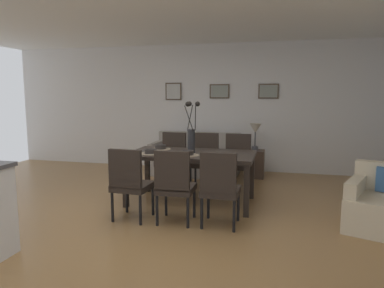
% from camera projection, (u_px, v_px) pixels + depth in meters
% --- Properties ---
extents(ground_plane, '(9.00, 9.00, 0.00)m').
position_uv_depth(ground_plane, '(162.00, 219.00, 4.52)').
color(ground_plane, olive).
extents(back_wall_panel, '(9.00, 0.10, 2.60)m').
position_uv_depth(back_wall_panel, '(211.00, 108.00, 7.46)').
color(back_wall_panel, silver).
rests_on(back_wall_panel, ground).
extents(ceiling_panel, '(9.00, 7.20, 0.08)m').
position_uv_depth(ceiling_panel, '(170.00, 10.00, 4.54)').
color(ceiling_panel, white).
extents(dining_table, '(1.80, 0.97, 0.74)m').
position_uv_depth(dining_table, '(191.00, 158.00, 5.14)').
color(dining_table, black).
rests_on(dining_table, ground).
extents(dining_chair_near_left, '(0.46, 0.46, 0.92)m').
position_uv_depth(dining_chair_near_left, '(130.00, 181.00, 4.42)').
color(dining_chair_near_left, black).
rests_on(dining_chair_near_left, ground).
extents(dining_chair_near_right, '(0.47, 0.47, 0.92)m').
position_uv_depth(dining_chair_near_right, '(172.00, 157.00, 6.13)').
color(dining_chair_near_right, black).
rests_on(dining_chair_near_right, ground).
extents(dining_chair_far_left, '(0.46, 0.46, 0.92)m').
position_uv_depth(dining_chair_far_left, '(174.00, 183.00, 4.31)').
color(dining_chair_far_left, black).
rests_on(dining_chair_far_left, ground).
extents(dining_chair_far_right, '(0.45, 0.45, 0.92)m').
position_uv_depth(dining_chair_far_right, '(205.00, 158.00, 6.03)').
color(dining_chair_far_right, black).
rests_on(dining_chair_far_right, ground).
extents(dining_chair_mid_left, '(0.44, 0.44, 0.92)m').
position_uv_depth(dining_chair_mid_left, '(220.00, 185.00, 4.19)').
color(dining_chair_mid_left, black).
rests_on(dining_chair_mid_left, ground).
extents(dining_chair_mid_right, '(0.45, 0.45, 0.92)m').
position_uv_depth(dining_chair_mid_right, '(237.00, 159.00, 5.90)').
color(dining_chair_mid_right, black).
rests_on(dining_chair_mid_right, ground).
extents(centerpiece_vase, '(0.21, 0.23, 0.73)m').
position_uv_depth(centerpiece_vase, '(191.00, 133.00, 5.09)').
color(centerpiece_vase, '#232326').
rests_on(centerpiece_vase, dining_table).
extents(placemat_near_left, '(0.32, 0.32, 0.01)m').
position_uv_depth(placemat_near_left, '(151.00, 154.00, 5.05)').
color(placemat_near_left, '#7F705B').
rests_on(placemat_near_left, dining_table).
extents(bowl_near_left, '(0.17, 0.17, 0.07)m').
position_uv_depth(bowl_near_left, '(151.00, 151.00, 5.04)').
color(bowl_near_left, '#2D2826').
rests_on(bowl_near_left, dining_table).
extents(placemat_near_right, '(0.32, 0.32, 0.01)m').
position_uv_depth(placemat_near_right, '(161.00, 149.00, 5.46)').
color(placemat_near_right, '#7F705B').
rests_on(placemat_near_right, dining_table).
extents(bowl_near_right, '(0.17, 0.17, 0.07)m').
position_uv_depth(bowl_near_right, '(160.00, 147.00, 5.46)').
color(bowl_near_right, '#2D2826').
rests_on(bowl_near_right, dining_table).
extents(placemat_far_left, '(0.32, 0.32, 0.01)m').
position_uv_depth(placemat_far_left, '(187.00, 155.00, 4.92)').
color(placemat_far_left, '#7F705B').
rests_on(placemat_far_left, dining_table).
extents(bowl_far_left, '(0.17, 0.17, 0.07)m').
position_uv_depth(bowl_far_left, '(187.00, 152.00, 4.91)').
color(bowl_far_left, '#2D2826').
rests_on(bowl_far_left, dining_table).
extents(sofa, '(1.70, 0.84, 0.80)m').
position_uv_depth(sofa, '(196.00, 160.00, 7.12)').
color(sofa, gray).
rests_on(sofa, ground).
extents(side_table, '(0.36, 0.36, 0.52)m').
position_uv_depth(side_table, '(254.00, 164.00, 6.79)').
color(side_table, '#3D2D23').
rests_on(side_table, ground).
extents(table_lamp, '(0.22, 0.22, 0.51)m').
position_uv_depth(table_lamp, '(255.00, 131.00, 6.70)').
color(table_lamp, '#4C4C51').
rests_on(table_lamp, side_table).
extents(framed_picture_left, '(0.35, 0.03, 0.36)m').
position_uv_depth(framed_picture_left, '(173.00, 91.00, 7.54)').
color(framed_picture_left, '#473828').
extents(framed_picture_center, '(0.41, 0.03, 0.29)m').
position_uv_depth(framed_picture_center, '(219.00, 91.00, 7.31)').
color(framed_picture_center, '#473828').
extents(framed_picture_right, '(0.40, 0.03, 0.29)m').
position_uv_depth(framed_picture_right, '(269.00, 91.00, 7.07)').
color(framed_picture_right, '#473828').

